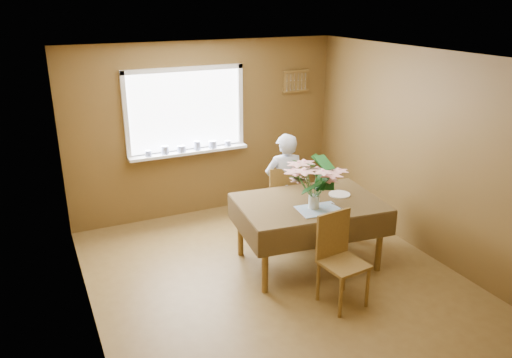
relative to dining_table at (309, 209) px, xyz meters
name	(u,v)px	position (x,y,z in m)	size (l,w,h in m)	color
floor	(276,280)	(-0.52, -0.20, -0.71)	(4.50, 4.50, 0.00)	brown
ceiling	(280,57)	(-0.52, -0.20, 1.79)	(4.50, 4.50, 0.00)	white
wall_back	(206,129)	(-0.52, 2.05, 0.54)	(4.00, 4.00, 0.00)	brown
wall_front	(432,280)	(-0.52, -2.45, 0.54)	(4.00, 4.00, 0.00)	brown
wall_left	(81,210)	(-2.52, -0.20, 0.54)	(4.50, 4.50, 0.00)	brown
wall_right	(423,154)	(1.48, -0.20, 0.54)	(4.50, 4.50, 0.00)	brown
window_assembly	(187,126)	(-0.82, 1.99, 0.64)	(1.72, 0.20, 1.22)	white
spoon_rack	(296,81)	(0.93, 2.01, 1.14)	(0.44, 0.05, 0.33)	brown
dining_table	(309,209)	(0.00, 0.00, 0.00)	(1.77, 1.31, 0.81)	brown
chair_far	(283,198)	(0.09, 0.80, -0.17)	(0.52, 0.52, 0.99)	brown
chair_near	(339,255)	(-0.12, -0.82, -0.17)	(0.46, 0.46, 0.98)	brown
seated_woman	(284,186)	(0.08, 0.76, 0.01)	(0.52, 0.34, 1.43)	white
flower_bouquet	(315,179)	(-0.06, -0.20, 0.45)	(0.62, 0.62, 0.53)	white
side_plate	(339,194)	(0.43, 0.02, 0.11)	(0.26, 0.26, 0.01)	white
table_knife	(338,206)	(0.21, -0.29, 0.11)	(0.02, 0.22, 0.00)	silver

